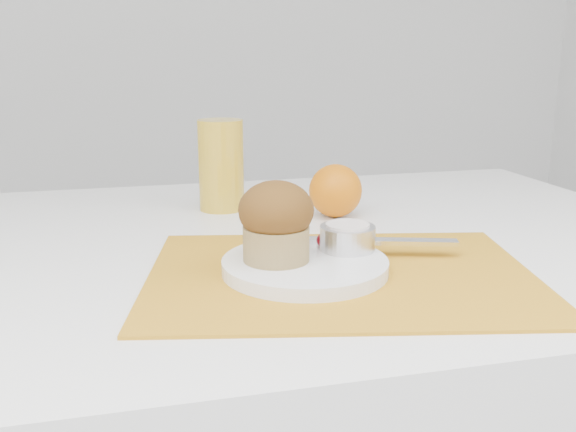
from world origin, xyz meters
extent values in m
cube|color=orange|center=(0.04, -0.12, 0.75)|extent=(0.49, 0.40, 0.00)
cylinder|color=white|center=(0.00, -0.10, 0.76)|extent=(0.23, 0.23, 0.02)
cylinder|color=silver|center=(0.06, -0.08, 0.78)|extent=(0.08, 0.08, 0.03)
cylinder|color=silver|center=(0.06, -0.08, 0.80)|extent=(0.07, 0.07, 0.01)
ellipsoid|color=#540209|center=(0.04, -0.07, 0.78)|extent=(0.02, 0.02, 0.02)
ellipsoid|color=#550217|center=(0.05, -0.08, 0.78)|extent=(0.02, 0.02, 0.02)
cube|color=white|center=(0.09, -0.06, 0.77)|extent=(0.22, 0.08, 0.01)
sphere|color=orange|center=(0.12, 0.14, 0.79)|extent=(0.08, 0.08, 0.08)
cylinder|color=gold|center=(-0.04, 0.23, 0.82)|extent=(0.08, 0.08, 0.14)
cylinder|color=#9F844D|center=(-0.03, -0.10, 0.79)|extent=(0.08, 0.08, 0.04)
ellipsoid|color=#381F0A|center=(-0.03, -0.10, 0.83)|extent=(0.09, 0.09, 0.07)
camera|label=1|loc=(-0.19, -0.77, 1.00)|focal=40.00mm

